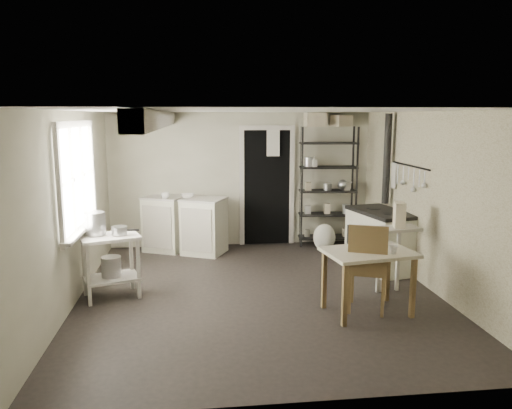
{
  "coord_description": "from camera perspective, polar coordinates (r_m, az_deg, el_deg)",
  "views": [
    {
      "loc": [
        -0.75,
        -6.05,
        2.24
      ],
      "look_at": [
        0.0,
        0.3,
        1.1
      ],
      "focal_mm": 35.0,
      "sensor_mm": 36.0,
      "label": 1
    }
  ],
  "objects": [
    {
      "name": "storage_box_a",
      "position": [
        8.55,
        6.76,
        8.5
      ],
      "size": [
        0.34,
        0.3,
        0.23
      ],
      "primitive_type": "cube",
      "rotation": [
        0.0,
        0.0,
        0.03
      ],
      "color": "beige",
      "rests_on": "shelf_rack"
    },
    {
      "name": "stovepipe",
      "position": [
        7.88,
        14.75,
        5.04
      ],
      "size": [
        0.12,
        0.12,
        1.5
      ],
      "primitive_type": null,
      "rotation": [
        0.0,
        0.0,
        -0.02
      ],
      "color": "black",
      "rests_on": "stove"
    },
    {
      "name": "storage_box_b",
      "position": [
        8.77,
        9.66,
        8.33
      ],
      "size": [
        0.38,
        0.36,
        0.19
      ],
      "primitive_type": "cube",
      "rotation": [
        0.0,
        0.0,
        0.39
      ],
      "color": "beige",
      "rests_on": "shelf_rack"
    },
    {
      "name": "stockpot",
      "position": [
        6.43,
        -17.94,
        -2.06
      ],
      "size": [
        0.29,
        0.29,
        0.28
      ],
      "primitive_type": "cylinder",
      "rotation": [
        0.0,
        0.0,
        -0.13
      ],
      "color": "#B5B5B7",
      "rests_on": "prep_table"
    },
    {
      "name": "stove",
      "position": [
        7.6,
        14.09,
        -3.91
      ],
      "size": [
        0.83,
        1.21,
        0.87
      ],
      "primitive_type": null,
      "rotation": [
        0.0,
        0.0,
        0.21
      ],
      "color": "white",
      "rests_on": "ground"
    },
    {
      "name": "table_cup",
      "position": [
        5.72,
        15.42,
        -4.79
      ],
      "size": [
        0.11,
        0.11,
        0.09
      ],
      "primitive_type": "imported",
      "rotation": [
        0.0,
        0.0,
        0.14
      ],
      "color": "white",
      "rests_on": "work_table"
    },
    {
      "name": "mixing_bowl",
      "position": [
        8.25,
        -7.86,
        1.07
      ],
      "size": [
        0.31,
        0.31,
        0.07
      ],
      "primitive_type": "imported",
      "rotation": [
        0.0,
        0.0,
        0.02
      ],
      "color": "white",
      "rests_on": "base_cabinets"
    },
    {
      "name": "prep_table",
      "position": [
        6.49,
        -16.24,
        -6.77
      ],
      "size": [
        0.81,
        0.69,
        0.79
      ],
      "primitive_type": null,
      "rotation": [
        0.0,
        0.0,
        0.34
      ],
      "color": "beige",
      "rests_on": "ground"
    },
    {
      "name": "base_cabinets",
      "position": [
        8.37,
        -8.14,
        -2.27
      ],
      "size": [
        1.52,
        1.13,
        0.92
      ],
      "primitive_type": null,
      "rotation": [
        0.0,
        0.0,
        -0.43
      ],
      "color": "white",
      "rests_on": "ground"
    },
    {
      "name": "saucepan",
      "position": [
        6.36,
        -15.34,
        -2.88
      ],
      "size": [
        0.21,
        0.21,
        0.1
      ],
      "primitive_type": "cylinder",
      "rotation": [
        0.0,
        0.0,
        -0.13
      ],
      "color": "#B5B5B7",
      "rests_on": "prep_table"
    },
    {
      "name": "bucket",
      "position": [
        6.51,
        -16.2,
        -6.87
      ],
      "size": [
        0.26,
        0.26,
        0.26
      ],
      "primitive_type": "cylinder",
      "rotation": [
        0.0,
        0.0,
        -0.06
      ],
      "color": "#B5B5B7",
      "rests_on": "prep_table"
    },
    {
      "name": "floor_crock",
      "position": [
        6.75,
        14.05,
        -8.9
      ],
      "size": [
        0.15,
        0.15,
        0.16
      ],
      "primitive_type": "cylinder",
      "rotation": [
        0.0,
        0.0,
        -0.15
      ],
      "color": "white",
      "rests_on": "ground"
    },
    {
      "name": "shelf_rack",
      "position": [
        8.74,
        8.17,
        1.52
      ],
      "size": [
        1.01,
        0.46,
        2.06
      ],
      "primitive_type": null,
      "rotation": [
        0.0,
        0.0,
        -0.09
      ],
      "color": "black",
      "rests_on": "ground"
    },
    {
      "name": "floor",
      "position": [
        6.49,
        0.32,
        -10.07
      ],
      "size": [
        5.0,
        5.0,
        0.0
      ],
      "primitive_type": "plane",
      "color": "black",
      "rests_on": "ground"
    },
    {
      "name": "wall_right",
      "position": [
        6.84,
        19.38,
        0.36
      ],
      "size": [
        0.02,
        5.0,
        2.3
      ],
      "primitive_type": "cube",
      "color": "#BDB9A2",
      "rests_on": "ground"
    },
    {
      "name": "work_table",
      "position": [
        5.9,
        12.63,
        -8.52
      ],
      "size": [
        1.07,
        0.83,
        0.74
      ],
      "primitive_type": null,
      "rotation": [
        0.0,
        0.0,
        0.16
      ],
      "color": "beige",
      "rests_on": "ground"
    },
    {
      "name": "doorway",
      "position": [
        8.69,
        1.26,
        1.9
      ],
      "size": [
        0.96,
        0.1,
        2.08
      ],
      "primitive_type": null,
      "color": "beige",
      "rests_on": "ground"
    },
    {
      "name": "ceiling",
      "position": [
        6.1,
        0.34,
        10.67
      ],
      "size": [
        5.0,
        5.0,
        0.0
      ],
      "primitive_type": "plane",
      "rotation": [
        3.14,
        0.0,
        0.0
      ],
      "color": "silver",
      "rests_on": "wall_back"
    },
    {
      "name": "shelf_jar",
      "position": [
        8.6,
        6.65,
        4.21
      ],
      "size": [
        0.1,
        0.1,
        0.19
      ],
      "primitive_type": "imported",
      "rotation": [
        0.0,
        0.0,
        0.22
      ],
      "color": "white",
      "rests_on": "shelf_rack"
    },
    {
      "name": "ceiling_beam",
      "position": [
        6.07,
        -11.15,
        9.55
      ],
      "size": [
        0.18,
        5.0,
        0.18
      ],
      "primitive_type": null,
      "color": "beige",
      "rests_on": "ceiling"
    },
    {
      "name": "wallpaper_panel",
      "position": [
        6.84,
        19.3,
        0.36
      ],
      "size": [
        0.01,
        5.0,
        2.3
      ],
      "primitive_type": null,
      "color": "#B7B295",
      "rests_on": "wall_right"
    },
    {
      "name": "oats_box",
      "position": [
        6.57,
        16.08,
        -1.08
      ],
      "size": [
        0.17,
        0.24,
        0.32
      ],
      "primitive_type": "cube",
      "rotation": [
        0.0,
        0.0,
        -0.24
      ],
      "color": "beige",
      "rests_on": "side_ledge"
    },
    {
      "name": "chair",
      "position": [
        5.96,
        12.66,
        -7.28
      ],
      "size": [
        0.57,
        0.59,
        1.05
      ],
      "primitive_type": null,
      "rotation": [
        0.0,
        0.0,
        -0.39
      ],
      "color": "brown",
      "rests_on": "ground"
    },
    {
      "name": "wall_back",
      "position": [
        8.65,
        -1.72,
        2.87
      ],
      "size": [
        4.5,
        0.02,
        2.3
      ],
      "primitive_type": "cube",
      "color": "#BDB9A2",
      "rests_on": "ground"
    },
    {
      "name": "wall_front",
      "position": [
        3.79,
        5.03,
        -6.65
      ],
      "size": [
        4.5,
        0.02,
        2.3
      ],
      "primitive_type": "cube",
      "color": "#BDB9A2",
      "rests_on": "ground"
    },
    {
      "name": "flour_sack",
      "position": [
        8.47,
        7.82,
        -3.64
      ],
      "size": [
        0.4,
        0.34,
        0.45
      ],
      "primitive_type": "ellipsoid",
      "rotation": [
        0.0,
        0.0,
        0.07
      ],
      "color": "silver",
      "rests_on": "ground"
    },
    {
      "name": "utensil_rail",
      "position": [
        7.3,
        17.08,
        4.24
      ],
      "size": [
        0.06,
        1.2,
        0.44
      ],
      "primitive_type": null,
      "color": "#B5B5B7",
      "rests_on": "wall_right"
    },
    {
      "name": "window",
      "position": [
        6.46,
        -19.87,
        2.93
      ],
      "size": [
        0.12,
        1.76,
        1.28
      ],
      "primitive_type": null,
      "color": "beige",
      "rests_on": "wall_left"
    },
    {
      "name": "wall_left",
      "position": [
        6.33,
        -20.34,
        -0.45
      ],
      "size": [
        0.02,
        5.0,
        2.3
      ],
      "primitive_type": "cube",
      "color": "#BDB9A2",
      "rests_on": "ground"
    },
    {
      "name": "side_ledge",
      "position": [
        6.7,
        15.77,
        -5.95
      ],
      "size": [
        0.58,
        0.37,
        0.84
      ],
      "primitive_type": null,
      "rotation": [
        0.0,
        0.0,
        0.14
      ],
      "color": "beige",
      "rests_on": "ground"
    },
    {
      "name": "counter_cup",
      "position": [
        8.16,
        -10.33,
        1.0
      ],
      "size": [
        0.17,
        0.17,
        0.1
      ],
      "primitive_type": "imported",
      "rotation": [
        0.0,
        0.0,
        0.43
      ],
      "color": "white",
      "rests_on": "base_cabinets"
    }
  ]
}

